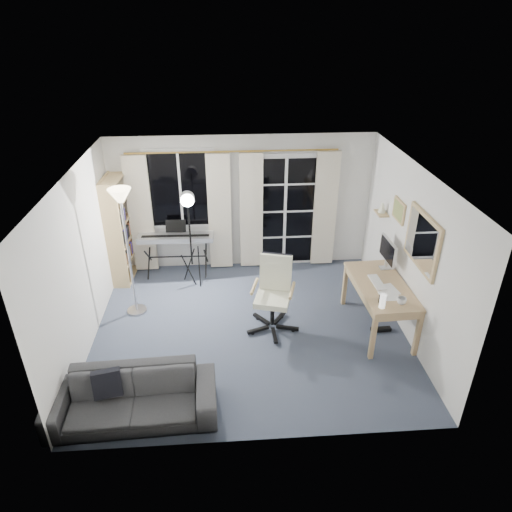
{
  "coord_description": "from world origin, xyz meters",
  "views": [
    {
      "loc": [
        -0.3,
        -5.45,
        4.17
      ],
      "look_at": [
        0.12,
        0.35,
        1.04
      ],
      "focal_mm": 32.0,
      "sensor_mm": 36.0,
      "label": 1
    }
  ],
  "objects_px": {
    "bookshelf": "(118,232)",
    "monitor": "(388,252)",
    "torchiere_lamp": "(123,215)",
    "mug": "(402,300)",
    "sofa": "(131,392)",
    "studio_light": "(188,210)",
    "keyboard_piano": "(176,238)",
    "desk": "(381,290)",
    "office_chair": "(274,287)"
  },
  "relations": [
    {
      "from": "desk",
      "to": "monitor",
      "type": "xyz_separation_m",
      "value": [
        0.2,
        0.45,
        0.38
      ]
    },
    {
      "from": "studio_light",
      "to": "mug",
      "type": "relative_size",
      "value": 14.13
    },
    {
      "from": "torchiere_lamp",
      "to": "office_chair",
      "type": "xyz_separation_m",
      "value": [
        2.11,
        -0.47,
        -0.98
      ]
    },
    {
      "from": "bookshelf",
      "to": "sofa",
      "type": "distance_m",
      "value": 3.35
    },
    {
      "from": "bookshelf",
      "to": "torchiere_lamp",
      "type": "relative_size",
      "value": 0.91
    },
    {
      "from": "desk",
      "to": "monitor",
      "type": "bearing_deg",
      "value": 64.02
    },
    {
      "from": "keyboard_piano",
      "to": "sofa",
      "type": "relative_size",
      "value": 0.68
    },
    {
      "from": "monitor",
      "to": "sofa",
      "type": "distance_m",
      "value": 4.05
    },
    {
      "from": "mug",
      "to": "sofa",
      "type": "relative_size",
      "value": 0.06
    },
    {
      "from": "desk",
      "to": "mug",
      "type": "xyz_separation_m",
      "value": [
        0.1,
        -0.5,
        0.15
      ]
    },
    {
      "from": "torchiere_lamp",
      "to": "office_chair",
      "type": "relative_size",
      "value": 1.82
    },
    {
      "from": "studio_light",
      "to": "desk",
      "type": "distance_m",
      "value": 3.18
    },
    {
      "from": "sofa",
      "to": "torchiere_lamp",
      "type": "bearing_deg",
      "value": 95.97
    },
    {
      "from": "bookshelf",
      "to": "desk",
      "type": "distance_m",
      "value": 4.39
    },
    {
      "from": "torchiere_lamp",
      "to": "studio_light",
      "type": "relative_size",
      "value": 1.17
    },
    {
      "from": "keyboard_piano",
      "to": "bookshelf",
      "type": "bearing_deg",
      "value": -178.02
    },
    {
      "from": "mug",
      "to": "keyboard_piano",
      "type": "bearing_deg",
      "value": 143.96
    },
    {
      "from": "torchiere_lamp",
      "to": "keyboard_piano",
      "type": "height_order",
      "value": "torchiere_lamp"
    },
    {
      "from": "bookshelf",
      "to": "keyboard_piano",
      "type": "distance_m",
      "value": 0.97
    },
    {
      "from": "torchiere_lamp",
      "to": "sofa",
      "type": "xyz_separation_m",
      "value": [
        0.3,
        -2.13,
        -1.26
      ]
    },
    {
      "from": "sofa",
      "to": "keyboard_piano",
      "type": "bearing_deg",
      "value": 83.1
    },
    {
      "from": "torchiere_lamp",
      "to": "studio_light",
      "type": "height_order",
      "value": "torchiere_lamp"
    },
    {
      "from": "office_chair",
      "to": "mug",
      "type": "height_order",
      "value": "office_chair"
    },
    {
      "from": "bookshelf",
      "to": "desk",
      "type": "height_order",
      "value": "bookshelf"
    },
    {
      "from": "bookshelf",
      "to": "monitor",
      "type": "height_order",
      "value": "bookshelf"
    },
    {
      "from": "torchiere_lamp",
      "to": "monitor",
      "type": "distance_m",
      "value": 3.87
    },
    {
      "from": "torchiere_lamp",
      "to": "mug",
      "type": "distance_m",
      "value": 3.99
    },
    {
      "from": "office_chair",
      "to": "mug",
      "type": "distance_m",
      "value": 1.76
    },
    {
      "from": "mug",
      "to": "studio_light",
      "type": "bearing_deg",
      "value": 146.61
    },
    {
      "from": "bookshelf",
      "to": "sofa",
      "type": "height_order",
      "value": "bookshelf"
    },
    {
      "from": "keyboard_piano",
      "to": "mug",
      "type": "height_order",
      "value": "keyboard_piano"
    },
    {
      "from": "studio_light",
      "to": "monitor",
      "type": "height_order",
      "value": "studio_light"
    },
    {
      "from": "torchiere_lamp",
      "to": "office_chair",
      "type": "distance_m",
      "value": 2.37
    },
    {
      "from": "desk",
      "to": "sofa",
      "type": "distance_m",
      "value": 3.63
    },
    {
      "from": "torchiere_lamp",
      "to": "mug",
      "type": "height_order",
      "value": "torchiere_lamp"
    },
    {
      "from": "desk",
      "to": "monitor",
      "type": "distance_m",
      "value": 0.62
    },
    {
      "from": "desk",
      "to": "monitor",
      "type": "height_order",
      "value": "monitor"
    },
    {
      "from": "studio_light",
      "to": "monitor",
      "type": "relative_size",
      "value": 3.21
    },
    {
      "from": "studio_light",
      "to": "mug",
      "type": "distance_m",
      "value": 3.48
    },
    {
      "from": "office_chair",
      "to": "desk",
      "type": "height_order",
      "value": "office_chair"
    },
    {
      "from": "desk",
      "to": "torchiere_lamp",
      "type": "bearing_deg",
      "value": 167.09
    },
    {
      "from": "keyboard_piano",
      "to": "studio_light",
      "type": "relative_size",
      "value": 0.75
    },
    {
      "from": "mug",
      "to": "office_chair",
      "type": "bearing_deg",
      "value": 156.55
    },
    {
      "from": "monitor",
      "to": "bookshelf",
      "type": "bearing_deg",
      "value": 159.99
    },
    {
      "from": "mug",
      "to": "sofa",
      "type": "height_order",
      "value": "mug"
    },
    {
      "from": "torchiere_lamp",
      "to": "desk",
      "type": "height_order",
      "value": "torchiere_lamp"
    },
    {
      "from": "keyboard_piano",
      "to": "monitor",
      "type": "height_order",
      "value": "monitor"
    },
    {
      "from": "keyboard_piano",
      "to": "monitor",
      "type": "relative_size",
      "value": 2.41
    },
    {
      "from": "studio_light",
      "to": "torchiere_lamp",
      "type": "bearing_deg",
      "value": -144.05
    },
    {
      "from": "studio_light",
      "to": "desk",
      "type": "height_order",
      "value": "studio_light"
    }
  ]
}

